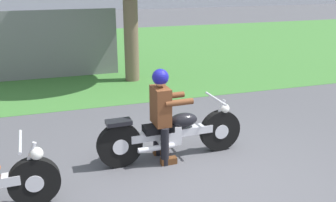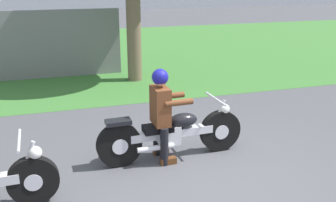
# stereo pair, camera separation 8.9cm
# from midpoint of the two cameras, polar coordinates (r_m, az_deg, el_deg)

# --- Properties ---
(ground) EXTENTS (120.00, 120.00, 0.00)m
(ground) POSITION_cam_midpoint_polar(r_m,az_deg,el_deg) (5.28, 5.52, -11.97)
(ground) COLOR #4C4C51
(grass_verge) EXTENTS (60.00, 12.00, 0.01)m
(grass_verge) POSITION_cam_midpoint_polar(r_m,az_deg,el_deg) (14.02, -10.03, 7.27)
(grass_verge) COLOR #3D7533
(grass_verge) RESTS_ON ground
(motorcycle_lead) EXTENTS (2.28, 0.66, 0.89)m
(motorcycle_lead) POSITION_cam_midpoint_polar(r_m,az_deg,el_deg) (5.72, 0.25, -4.89)
(motorcycle_lead) COLOR black
(motorcycle_lead) RESTS_ON ground
(rider_lead) EXTENTS (0.56, 0.48, 1.41)m
(rider_lead) POSITION_cam_midpoint_polar(r_m,az_deg,el_deg) (5.52, -1.40, -1.07)
(rider_lead) COLOR black
(rider_lead) RESTS_ON ground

